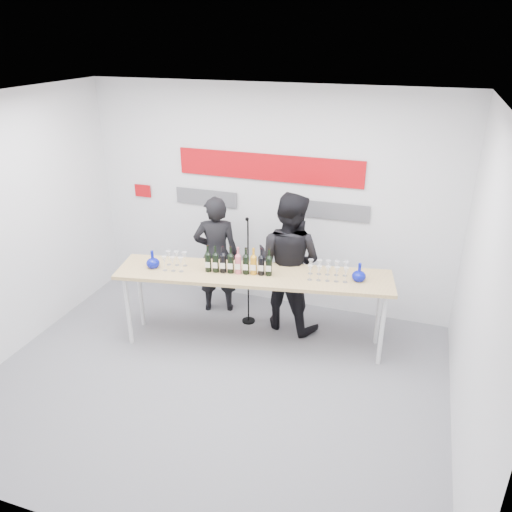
{
  "coord_description": "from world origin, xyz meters",
  "views": [
    {
      "loc": [
        1.88,
        -4.11,
        3.58
      ],
      "look_at": [
        0.18,
        0.95,
        1.15
      ],
      "focal_mm": 35.0,
      "sensor_mm": 36.0,
      "label": 1
    }
  ],
  "objects_px": {
    "tasting_table": "(253,279)",
    "presenter_left": "(216,255)",
    "presenter_right": "(289,262)",
    "mic_stand": "(248,292)"
  },
  "relations": [
    {
      "from": "tasting_table",
      "to": "presenter_left",
      "type": "distance_m",
      "value": 0.99
    },
    {
      "from": "tasting_table",
      "to": "presenter_right",
      "type": "relative_size",
      "value": 1.81
    },
    {
      "from": "tasting_table",
      "to": "mic_stand",
      "type": "relative_size",
      "value": 2.21
    },
    {
      "from": "tasting_table",
      "to": "presenter_right",
      "type": "xyz_separation_m",
      "value": [
        0.28,
        0.55,
        0.01
      ]
    },
    {
      "from": "mic_stand",
      "to": "presenter_right",
      "type": "bearing_deg",
      "value": -11.51
    },
    {
      "from": "tasting_table",
      "to": "presenter_right",
      "type": "height_order",
      "value": "presenter_right"
    },
    {
      "from": "tasting_table",
      "to": "presenter_right",
      "type": "distance_m",
      "value": 0.62
    },
    {
      "from": "presenter_left",
      "to": "tasting_table",
      "type": "bearing_deg",
      "value": 119.02
    },
    {
      "from": "tasting_table",
      "to": "presenter_left",
      "type": "height_order",
      "value": "presenter_left"
    },
    {
      "from": "tasting_table",
      "to": "mic_stand",
      "type": "height_order",
      "value": "mic_stand"
    }
  ]
}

